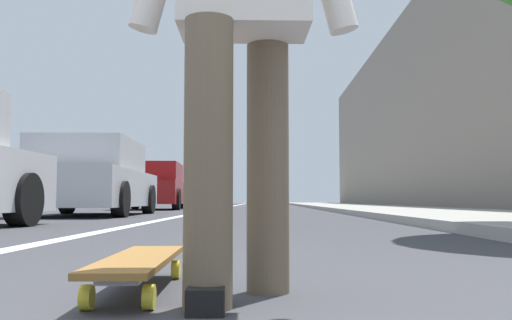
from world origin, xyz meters
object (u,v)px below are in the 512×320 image
Objects in this scene: parked_car_mid at (91,179)px; traffic_light at (217,137)px; parked_car_far at (154,187)px; skateboard at (139,263)px.

traffic_light reaches higher than parked_car_mid.
parked_car_far is (6.90, 0.11, 0.01)m from parked_car_mid.
skateboard is 16.20m from parked_car_far.
parked_car_far reaches higher than skateboard.
traffic_light is (4.80, -1.59, 2.16)m from parked_car_far.
traffic_light reaches higher than skateboard.
skateboard is 0.20× the size of traffic_light.
parked_car_far is 1.00× the size of traffic_light.
skateboard is 0.19× the size of parked_car_mid.
parked_car_far is at bearing 161.72° from traffic_light.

